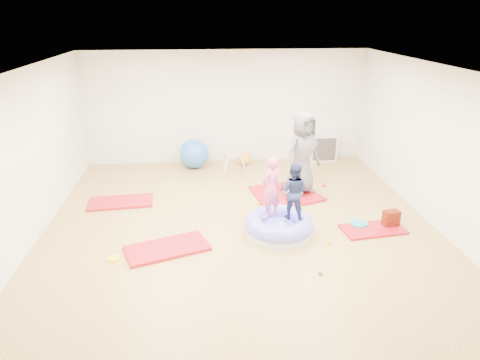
{
  "coord_description": "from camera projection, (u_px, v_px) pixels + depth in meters",
  "views": [
    {
      "loc": [
        -0.65,
        -6.6,
        3.63
      ],
      "look_at": [
        0.0,
        0.3,
        0.9
      ],
      "focal_mm": 32.0,
      "sensor_mm": 36.0,
      "label": 1
    }
  ],
  "objects": [
    {
      "name": "room",
      "position": [
        242.0,
        158.0,
        6.99
      ],
      "size": [
        7.01,
        8.01,
        2.81
      ],
      "color": "tan",
      "rests_on": "ground"
    },
    {
      "name": "gym_mat_front_left",
      "position": [
        167.0,
        248.0,
        6.99
      ],
      "size": [
        1.47,
        1.06,
        0.06
      ],
      "primitive_type": "cube",
      "rotation": [
        0.0,
        0.0,
        0.34
      ],
      "color": "red",
      "rests_on": "ground"
    },
    {
      "name": "gym_mat_mid_left",
      "position": [
        121.0,
        202.0,
        8.69
      ],
      "size": [
        1.33,
        0.75,
        0.05
      ],
      "primitive_type": "cube",
      "rotation": [
        0.0,
        0.0,
        0.09
      ],
      "color": "red",
      "rests_on": "ground"
    },
    {
      "name": "gym_mat_center_back",
      "position": [
        270.0,
        196.0,
        8.99
      ],
      "size": [
        0.79,
        1.27,
        0.05
      ],
      "primitive_type": "cube",
      "rotation": [
        0.0,
        0.0,
        1.74
      ],
      "color": "red",
      "rests_on": "ground"
    },
    {
      "name": "gym_mat_right",
      "position": [
        373.0,
        229.0,
        7.61
      ],
      "size": [
        1.16,
        0.68,
        0.05
      ],
      "primitive_type": "cube",
      "rotation": [
        0.0,
        0.0,
        0.12
      ],
      "color": "red",
      "rests_on": "ground"
    },
    {
      "name": "gym_mat_rear_right",
      "position": [
        299.0,
        192.0,
        9.18
      ],
      "size": [
        0.97,
        1.33,
        0.05
      ],
      "primitive_type": "cube",
      "rotation": [
        0.0,
        0.0,
        1.92
      ],
      "color": "red",
      "rests_on": "ground"
    },
    {
      "name": "inflatable_cushion",
      "position": [
        279.0,
        226.0,
        7.46
      ],
      "size": [
        1.21,
        1.21,
        0.38
      ],
      "rotation": [
        0.0,
        0.0,
        -0.36
      ],
      "color": "silver",
      "rests_on": "ground"
    },
    {
      "name": "child_pink",
      "position": [
        271.0,
        185.0,
        7.24
      ],
      "size": [
        0.48,
        0.45,
        1.1
      ],
      "primitive_type": "imported",
      "rotation": [
        0.0,
        0.0,
        3.78
      ],
      "color": "#E25A98",
      "rests_on": "inflatable_cushion"
    },
    {
      "name": "child_navy",
      "position": [
        294.0,
        189.0,
        7.22
      ],
      "size": [
        0.61,
        0.56,
        1.0
      ],
      "primitive_type": "imported",
      "rotation": [
        0.0,
        0.0,
        2.64
      ],
      "color": "navy",
      "rests_on": "inflatable_cushion"
    },
    {
      "name": "adult_caregiver",
      "position": [
        303.0,
        153.0,
        8.85
      ],
      "size": [
        0.99,
        0.88,
        1.71
      ],
      "primitive_type": "imported",
      "rotation": [
        0.0,
        0.0,
        0.52
      ],
      "color": "#58595B",
      "rests_on": "gym_mat_rear_right"
    },
    {
      "name": "infant",
      "position": [
        291.0,
        191.0,
        8.91
      ],
      "size": [
        0.33,
        0.34,
        0.2
      ],
      "color": "#ADCAF4",
      "rests_on": "gym_mat_rear_right"
    },
    {
      "name": "ball_pit_balls",
      "position": [
        299.0,
        213.0,
        8.18
      ],
      "size": [
        1.68,
        3.56,
        0.07
      ],
      "color": "yellow",
      "rests_on": "ground"
    },
    {
      "name": "exercise_ball_blue",
      "position": [
        194.0,
        154.0,
        10.57
      ],
      "size": [
        0.72,
        0.72,
        0.72
      ],
      "primitive_type": "sphere",
      "color": "blue",
      "rests_on": "ground"
    },
    {
      "name": "exercise_ball_orange",
      "position": [
        244.0,
        158.0,
        10.81
      ],
      "size": [
        0.35,
        0.35,
        0.35
      ],
      "primitive_type": "sphere",
      "color": "#FEA423",
      "rests_on": "ground"
    },
    {
      "name": "infant_play_gym",
      "position": [
        234.0,
        161.0,
        10.21
      ],
      "size": [
        0.61,
        0.58,
        0.46
      ],
      "rotation": [
        0.0,
        0.0,
        0.36
      ],
      "color": "beige",
      "rests_on": "ground"
    },
    {
      "name": "cube_shelf",
      "position": [
        323.0,
        148.0,
        11.1
      ],
      "size": [
        0.69,
        0.34,
        0.69
      ],
      "color": "beige",
      "rests_on": "ground"
    },
    {
      "name": "balance_disc",
      "position": [
        358.0,
        224.0,
        7.76
      ],
      "size": [
        0.32,
        0.32,
        0.07
      ],
      "primitive_type": "cylinder",
      "color": "teal",
      "rests_on": "ground"
    },
    {
      "name": "backpack",
      "position": [
        391.0,
        219.0,
        7.68
      ],
      "size": [
        0.31,
        0.22,
        0.32
      ],
      "primitive_type": "cube",
      "rotation": [
        0.0,
        0.0,
        0.18
      ],
      "color": "#9E2109",
      "rests_on": "ground"
    },
    {
      "name": "yellow_toy",
      "position": [
        114.0,
        258.0,
        6.73
      ],
      "size": [
        0.2,
        0.2,
        0.03
      ],
      "primitive_type": "cylinder",
      "color": "yellow",
      "rests_on": "ground"
    }
  ]
}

